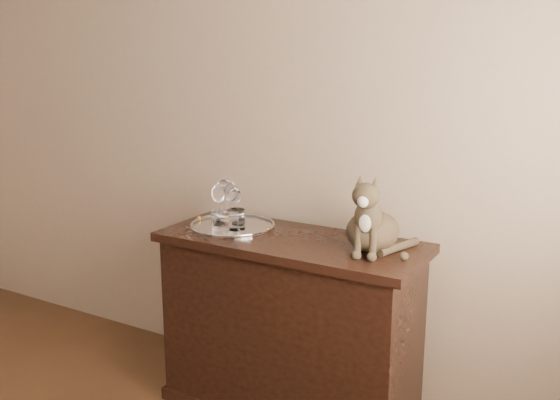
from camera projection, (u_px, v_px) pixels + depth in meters
The scene contains 10 objects.
wall_back at pixel (219, 113), 3.21m from camera, with size 4.00×0.10×2.70m, color #C0A490.
sideboard at pixel (291, 326), 2.87m from camera, with size 1.20×0.50×0.85m, color black, non-canonical shape.
tray at pixel (233, 227), 2.94m from camera, with size 0.40×0.40×0.01m, color silver.
wine_glass_a at pixel (224, 199), 3.04m from camera, with size 0.08×0.08×0.20m, color white, non-canonical shape.
wine_glass_b at pixel (235, 205), 2.99m from camera, with size 0.06×0.06×0.17m, color silver, non-canonical shape.
wine_glass_c at pixel (219, 203), 2.97m from camera, with size 0.07×0.07×0.19m, color silver, non-canonical shape.
wine_glass_d at pixel (230, 202), 2.97m from camera, with size 0.08×0.08×0.20m, color white, non-canonical shape.
tumbler_a at pixel (236, 219), 2.88m from camera, with size 0.08×0.08×0.09m, color white.
tumbler_b at pixel (221, 221), 2.84m from camera, with size 0.08×0.08×0.09m, color white.
cat at pixel (373, 211), 2.57m from camera, with size 0.33×0.31×0.34m, color brown, non-canonical shape.
Camera 1 is at (1.89, -0.38, 1.66)m, focal length 40.00 mm.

